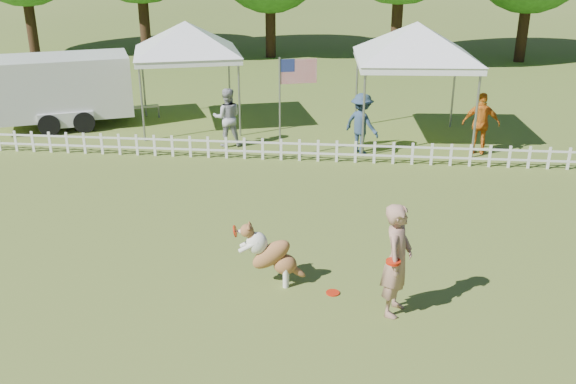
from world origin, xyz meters
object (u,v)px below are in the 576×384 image
at_px(canopy_tent_right, 413,84).
at_px(cargo_trailer, 64,90).
at_px(dog, 272,254).
at_px(spectator_a, 227,117).
at_px(spectator_c, 481,124).
at_px(flag_pole, 280,109).
at_px(frisbee_on_turf, 333,293).
at_px(spectator_b, 362,124).
at_px(canopy_tent_left, 188,76).
at_px(handler, 397,260).

height_order(canopy_tent_right, cargo_trailer, canopy_tent_right).
xyz_separation_m(dog, spectator_a, (-2.25, 7.71, 0.27)).
xyz_separation_m(cargo_trailer, spectator_c, (12.60, -1.59, -0.26)).
distance_m(canopy_tent_right, flag_pole, 4.16).
distance_m(cargo_trailer, spectator_c, 12.71).
distance_m(canopy_tent_right, spectator_a, 5.41).
bearing_deg(frisbee_on_turf, flag_pole, 103.72).
xyz_separation_m(dog, spectator_c, (4.82, 7.73, 0.28)).
relative_size(dog, spectator_a, 0.68).
height_order(cargo_trailer, spectator_c, cargo_trailer).
height_order(frisbee_on_turf, spectator_a, spectator_a).
bearing_deg(spectator_b, canopy_tent_left, 16.17).
height_order(flag_pole, spectator_c, flag_pole).
bearing_deg(spectator_c, spectator_a, 7.14).
bearing_deg(spectator_b, spectator_c, -136.24).
bearing_deg(spectator_b, cargo_trailer, 27.30).
bearing_deg(handler, spectator_c, -0.31).
distance_m(handler, cargo_trailer, 14.05).
distance_m(flag_pole, spectator_c, 5.57).
distance_m(handler, spectator_a, 9.45).
distance_m(dog, flag_pole, 6.80).
height_order(handler, frisbee_on_turf, handler).
xyz_separation_m(dog, canopy_tent_right, (2.99, 8.74, 1.11)).
bearing_deg(canopy_tent_right, canopy_tent_left, 168.45).
bearing_deg(frisbee_on_turf, canopy_tent_right, 77.86).
bearing_deg(spectator_b, canopy_tent_right, -99.35).
bearing_deg(frisbee_on_turf, canopy_tent_left, 116.36).
bearing_deg(canopy_tent_left, spectator_a, -67.93).
bearing_deg(canopy_tent_left, frisbee_on_turf, -80.40).
bearing_deg(dog, handler, -20.89).
relative_size(handler, frisbee_on_turf, 8.09).
height_order(handler, spectator_c, handler).
relative_size(canopy_tent_right, spectator_a, 2.01).
relative_size(dog, spectator_c, 0.67).
bearing_deg(canopy_tent_right, spectator_c, -32.42).
relative_size(handler, cargo_trailer, 0.37).
bearing_deg(frisbee_on_turf, spectator_b, 86.34).
relative_size(frisbee_on_turf, flag_pole, 0.08).
distance_m(dog, canopy_tent_left, 10.47).
bearing_deg(dog, frisbee_on_turf, -14.28).
height_order(handler, cargo_trailer, cargo_trailer).
bearing_deg(spectator_c, frisbee_on_turf, 71.71).
height_order(dog, frisbee_on_turf, dog).
relative_size(dog, canopy_tent_right, 0.34).
xyz_separation_m(canopy_tent_right, spectator_b, (-1.44, -1.29, -0.84)).
height_order(frisbee_on_turf, spectator_c, spectator_c).
distance_m(cargo_trailer, flag_pole, 7.62).
height_order(canopy_tent_left, spectator_a, canopy_tent_left).
relative_size(cargo_trailer, flag_pole, 1.85).
distance_m(canopy_tent_left, cargo_trailer, 3.99).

